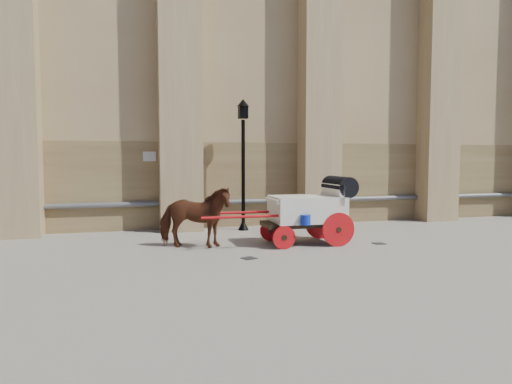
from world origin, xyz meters
name	(u,v)px	position (x,y,z in m)	size (l,w,h in m)	color
ground	(233,249)	(0.00, 0.00, 0.00)	(90.00, 90.00, 0.00)	gray
cathedral	(240,6)	(2.07, 7.81, 9.01)	(44.80, 9.20, 19.20)	tan
horse	(195,217)	(-0.97, 0.46, 0.84)	(0.90, 1.99, 1.68)	#602C17
carriage	(312,207)	(2.35, 0.25, 1.03)	(4.39, 1.56, 1.92)	black
street_lamp	(243,161)	(1.05, 3.14, 2.36)	(0.41, 0.41, 4.41)	black
drain_grate_near	(249,258)	(0.12, -1.23, 0.01)	(0.32, 0.32, 0.01)	black
drain_grate_far	(379,244)	(4.18, -0.34, 0.01)	(0.32, 0.32, 0.01)	black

